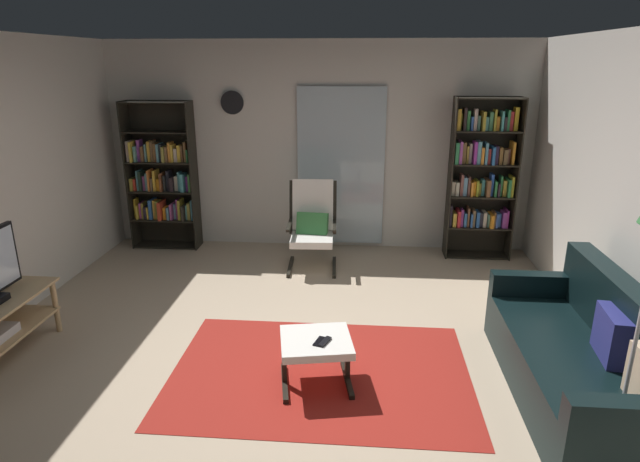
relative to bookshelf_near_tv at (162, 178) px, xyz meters
name	(u,v)px	position (x,y,z in m)	size (l,w,h in m)	color
ground_plane	(288,358)	(1.98, -2.66, -0.91)	(7.02, 7.02, 0.00)	tan
wall_back	(318,147)	(1.98, 0.24, 0.39)	(5.60, 0.06, 2.60)	silver
glass_door_panel	(341,168)	(2.28, 0.17, 0.14)	(1.10, 0.01, 2.00)	silver
area_rug	(320,372)	(2.27, -2.86, -0.90)	(2.34, 1.63, 0.01)	maroon
bookshelf_near_tv	(162,178)	(0.00, 0.00, 0.00)	(0.85, 0.30, 1.88)	black
bookshelf_near_sofa	(482,175)	(3.99, -0.06, 0.12)	(0.79, 0.30, 1.95)	black
leather_sofa	(584,360)	(4.17, -3.03, -0.59)	(0.80, 1.95, 0.88)	black
lounge_armchair	(312,223)	(1.99, -0.56, -0.37)	(0.59, 0.68, 1.02)	black
ottoman	(316,347)	(2.25, -3.00, -0.59)	(0.60, 0.57, 0.38)	white
tv_remote	(325,342)	(2.32, -3.06, -0.51)	(0.04, 0.14, 0.02)	black
cell_phone	(320,342)	(2.28, -3.05, -0.52)	(0.07, 0.14, 0.01)	black
wall_clock	(232,102)	(0.92, 0.16, 0.94)	(0.29, 0.03, 0.29)	silver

